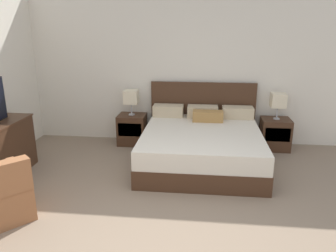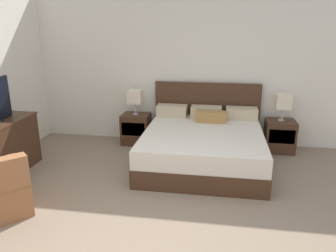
{
  "view_description": "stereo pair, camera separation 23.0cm",
  "coord_description": "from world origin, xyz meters",
  "px_view_note": "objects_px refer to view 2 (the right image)",
  "views": [
    {
      "loc": [
        0.39,
        -2.58,
        2.13
      ],
      "look_at": [
        -0.09,
        1.87,
        0.75
      ],
      "focal_mm": 35.0,
      "sensor_mm": 36.0,
      "label": 1
    },
    {
      "loc": [
        0.62,
        -2.55,
        2.13
      ],
      "look_at": [
        -0.09,
        1.87,
        0.75
      ],
      "focal_mm": 35.0,
      "sensor_mm": 36.0,
      "label": 2
    }
  ],
  "objects_px": {
    "bed": "(203,144)",
    "table_lamp_left": "(135,97)",
    "table_lamp_right": "(283,102)",
    "nightstand_right": "(280,136)",
    "dresser": "(1,147)",
    "nightstand_left": "(136,129)"
  },
  "relations": [
    {
      "from": "nightstand_right",
      "to": "dresser",
      "type": "xyz_separation_m",
      "value": [
        -4.2,
        -1.63,
        0.14
      ]
    },
    {
      "from": "bed",
      "to": "table_lamp_left",
      "type": "relative_size",
      "value": 4.51
    },
    {
      "from": "table_lamp_right",
      "to": "table_lamp_left",
      "type": "bearing_deg",
      "value": 180.0
    },
    {
      "from": "dresser",
      "to": "nightstand_left",
      "type": "bearing_deg",
      "value": 45.4
    },
    {
      "from": "bed",
      "to": "dresser",
      "type": "bearing_deg",
      "value": -162.75
    },
    {
      "from": "table_lamp_left",
      "to": "bed",
      "type": "bearing_deg",
      "value": -29.45
    },
    {
      "from": "table_lamp_left",
      "to": "dresser",
      "type": "xyz_separation_m",
      "value": [
        -1.61,
        -1.63,
        -0.47
      ]
    },
    {
      "from": "bed",
      "to": "nightstand_right",
      "type": "height_order",
      "value": "bed"
    },
    {
      "from": "bed",
      "to": "table_lamp_right",
      "type": "height_order",
      "value": "bed"
    },
    {
      "from": "nightstand_left",
      "to": "table_lamp_right",
      "type": "relative_size",
      "value": 1.21
    },
    {
      "from": "bed",
      "to": "nightstand_left",
      "type": "xyz_separation_m",
      "value": [
        -1.3,
        0.73,
        -0.03
      ]
    },
    {
      "from": "nightstand_left",
      "to": "bed",
      "type": "bearing_deg",
      "value": -29.4
    },
    {
      "from": "bed",
      "to": "nightstand_right",
      "type": "xyz_separation_m",
      "value": [
        1.3,
        0.73,
        -0.03
      ]
    },
    {
      "from": "nightstand_right",
      "to": "table_lamp_right",
      "type": "relative_size",
      "value": 1.21
    },
    {
      "from": "table_lamp_left",
      "to": "table_lamp_right",
      "type": "distance_m",
      "value": 2.59
    },
    {
      "from": "bed",
      "to": "dresser",
      "type": "height_order",
      "value": "bed"
    },
    {
      "from": "nightstand_left",
      "to": "dresser",
      "type": "height_order",
      "value": "dresser"
    },
    {
      "from": "dresser",
      "to": "table_lamp_right",
      "type": "bearing_deg",
      "value": 21.26
    },
    {
      "from": "nightstand_right",
      "to": "table_lamp_right",
      "type": "bearing_deg",
      "value": 90.0
    },
    {
      "from": "bed",
      "to": "table_lamp_left",
      "type": "bearing_deg",
      "value": 150.55
    },
    {
      "from": "nightstand_right",
      "to": "table_lamp_right",
      "type": "distance_m",
      "value": 0.61
    },
    {
      "from": "nightstand_left",
      "to": "dresser",
      "type": "bearing_deg",
      "value": -134.6
    }
  ]
}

